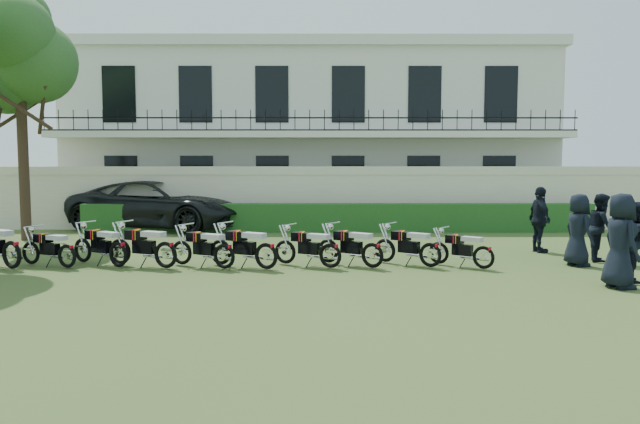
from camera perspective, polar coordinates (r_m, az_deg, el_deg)
The scene contains 22 objects.
ground at distance 15.00m, azimuth -1.37°, elevation -5.07°, with size 100.00×100.00×0.00m, color #385220.
perimeter_wall at distance 22.81m, azimuth -0.96°, elevation 1.35°, with size 30.00×0.35×2.30m.
hedge at distance 22.07m, azimuth 1.61°, elevation -0.52°, with size 18.00×0.60×1.00m, color #204619.
building at distance 28.74m, azimuth -0.80°, elevation 7.16°, with size 20.40×9.60×7.40m.
tree_west_near at distance 22.07m, azimuth -25.72°, elevation 13.02°, with size 3.40×3.20×7.90m.
motorcycle_0 at distance 16.25m, azimuth -26.37°, elevation -2.96°, with size 1.85×1.11×1.12m.
motorcycle_1 at distance 15.87m, azimuth -22.14°, elevation -3.26°, with size 1.63×0.86×0.96m.
motorcycle_2 at distance 15.57m, azimuth -17.97°, elevation -3.16°, with size 1.66×1.07×1.03m.
motorcycle_3 at distance 15.08m, azimuth -13.94°, elevation -3.25°, with size 1.86×0.93×1.08m.
motorcycle_4 at distance 14.74m, azimuth -8.75°, elevation -3.46°, with size 1.69×0.96×1.01m.
motorcycle_5 at distance 14.56m, azimuth -4.94°, elevation -3.44°, with size 1.75×1.02×1.06m.
motorcycle_6 at distance 14.69m, azimuth 0.96°, elevation -3.46°, with size 1.65×0.97×1.00m.
motorcycle_7 at distance 14.75m, azimuth 4.83°, elevation -3.41°, with size 1.57×1.15×1.02m.
motorcycle_8 at distance 15.03m, azimuth 10.07°, elevation -3.34°, with size 1.51×1.17×1.00m.
motorcycle_9 at distance 15.07m, azimuth 14.74°, elevation -3.54°, with size 1.39×1.10×0.92m.
suv at distance 23.62m, azimuth -14.48°, elevation 0.64°, with size 2.97×6.44×1.79m, color black.
officer_0 at distance 13.86m, azimuth 25.77°, elevation -2.39°, with size 0.94×0.61×1.91m, color black.
officer_1 at distance 14.69m, azimuth 27.02°, elevation -2.47°, with size 0.83×0.64×1.70m, color black.
officer_2 at distance 16.69m, azimuth 25.61°, elevation -1.64°, with size 0.98×0.41×1.67m, color black.
officer_3 at distance 16.30m, azimuth 22.54°, elevation -1.53°, with size 0.86×0.56×1.75m, color black.
officer_4 at distance 17.28m, azimuth 24.35°, elevation -1.29°, with size 0.84×0.65×1.72m, color black.
officer_5 at distance 18.25m, azimuth 19.45°, elevation -0.66°, with size 1.07×0.45×1.82m, color black.
Camera 1 is at (0.31, -14.76, 2.62)m, focal length 35.00 mm.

